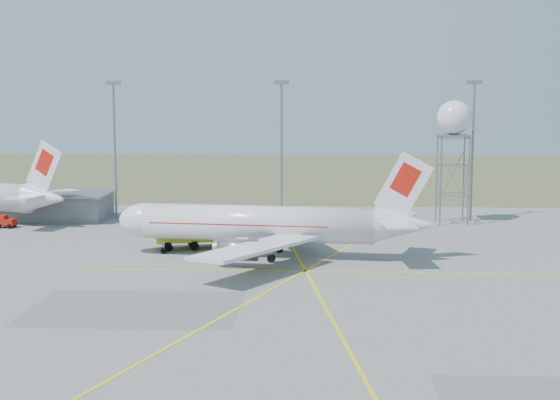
# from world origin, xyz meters

# --- Properties ---
(ground) EXTENTS (400.00, 400.00, 0.00)m
(ground) POSITION_xyz_m (0.00, 0.00, 0.00)
(ground) COLOR gray
(ground) RESTS_ON ground
(grass_strip) EXTENTS (400.00, 120.00, 0.03)m
(grass_strip) POSITION_xyz_m (0.00, 140.00, 0.01)
(grass_strip) COLOR #4F6336
(grass_strip) RESTS_ON ground
(building_grey) EXTENTS (19.00, 10.00, 3.90)m
(building_grey) POSITION_xyz_m (-45.00, 64.00, 1.97)
(building_grey) COLOR gray
(building_grey) RESTS_ON ground
(mast_a) EXTENTS (2.20, 0.50, 20.50)m
(mast_a) POSITION_xyz_m (-35.00, 66.00, 12.07)
(mast_a) COLOR gray
(mast_a) RESTS_ON ground
(mast_b) EXTENTS (2.20, 0.50, 20.50)m
(mast_b) POSITION_xyz_m (-10.00, 66.00, 12.07)
(mast_b) COLOR gray
(mast_b) RESTS_ON ground
(mast_c) EXTENTS (2.20, 0.50, 20.50)m
(mast_c) POSITION_xyz_m (18.00, 66.00, 12.07)
(mast_c) COLOR gray
(mast_c) RESTS_ON ground
(airliner_main) EXTENTS (35.80, 34.64, 12.19)m
(airliner_main) POSITION_xyz_m (-10.59, 37.44, 3.74)
(airliner_main) COLOR silver
(airliner_main) RESTS_ON ground
(radar_tower) EXTENTS (4.87, 4.87, 17.62)m
(radar_tower) POSITION_xyz_m (14.68, 62.92, 9.89)
(radar_tower) COLOR gray
(radar_tower) RESTS_ON ground
(fire_truck) EXTENTS (9.19, 5.34, 3.49)m
(fire_truck) POSITION_xyz_m (-19.23, 42.40, 1.68)
(fire_truck) COLOR gold
(fire_truck) RESTS_ON ground
(baggage_tug) EXTENTS (2.39, 1.98, 1.76)m
(baggage_tug) POSITION_xyz_m (-47.82, 55.74, 0.67)
(baggage_tug) COLOR #A2150B
(baggage_tug) RESTS_ON ground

